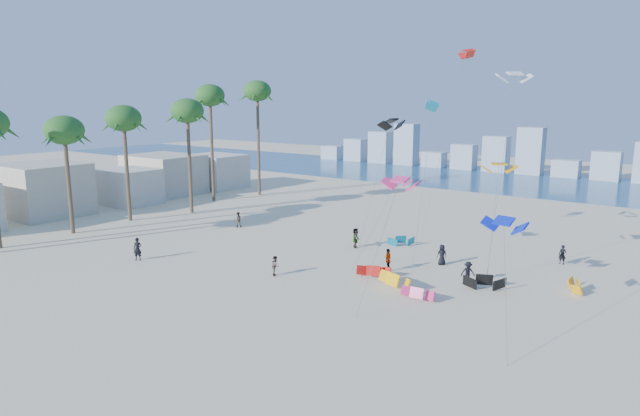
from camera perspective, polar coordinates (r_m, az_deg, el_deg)
The scene contains 10 objects.
ground at distance 37.44m, azimuth -18.82°, elevation -10.12°, with size 220.00×220.00×0.00m, color beige.
ocean at distance 96.93m, azimuth 18.51°, elevation 2.79°, with size 220.00×220.00×0.00m, color navy.
kitesurfer_near at distance 48.39m, azimuth -18.46°, elevation -4.08°, with size 0.70×0.46×1.91m, color black.
kitesurfer_mid at distance 42.24m, azimuth -4.66°, elevation -6.01°, with size 0.74×0.57×1.52m, color gray.
kitesurfers_far at distance 47.27m, azimuth 6.48°, elevation -4.04°, with size 31.58×10.87×1.82m.
grounded_kites at distance 41.84m, azimuth 11.67°, elevation -6.84°, with size 18.22×13.79×0.98m.
flying_kites at distance 46.74m, azimuth 20.20°, elevation 9.63°, with size 28.34×31.95×18.57m.
palm_row at distance 63.22m, azimuth -19.57°, elevation 9.34°, with size 7.54×44.80×15.84m.
beachfront_buildings at distance 75.36m, azimuth -20.79°, elevation 2.43°, with size 11.50×43.00×6.00m.
distant_skyline at distance 106.41m, azimuth 19.69°, elevation 5.09°, with size 85.00×3.00×8.40m.
Camera 1 is at (29.09, -19.51, 13.24)m, focal length 30.75 mm.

